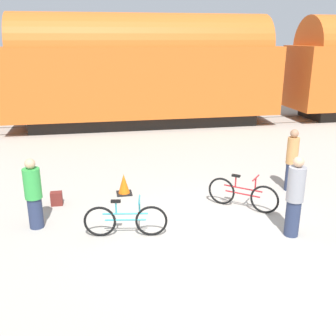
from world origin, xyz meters
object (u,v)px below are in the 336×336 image
(backpack, at_px, (57,199))
(traffic_cone, at_px, (124,185))
(bicycle_teal, at_px, (126,220))
(person_in_grey, at_px, (295,197))
(freight_train, at_px, (144,69))
(bicycle_maroon, at_px, (242,194))
(person_in_tan, at_px, (292,160))
(person_in_green, at_px, (33,194))

(backpack, height_order, traffic_cone, traffic_cone)
(bicycle_teal, distance_m, person_in_grey, 3.50)
(freight_train, xyz_separation_m, bicycle_maroon, (1.04, -9.78, -2.21))
(bicycle_maroon, relative_size, backpack, 4.03)
(bicycle_maroon, relative_size, person_in_tan, 0.81)
(bicycle_teal, height_order, backpack, bicycle_teal)
(backpack, bearing_deg, freight_train, 68.81)
(bicycle_teal, xyz_separation_m, traffic_cone, (0.16, 2.33, -0.10))
(freight_train, relative_size, person_in_tan, 23.23)
(freight_train, distance_m, person_in_grey, 11.49)
(person_in_green, relative_size, person_in_grey, 0.91)
(person_in_grey, distance_m, traffic_cone, 4.43)
(backpack, bearing_deg, bicycle_teal, -51.24)
(bicycle_teal, relative_size, backpack, 5.06)
(backpack, bearing_deg, person_in_tan, -1.48)
(person_in_tan, height_order, person_in_grey, person_in_grey)
(bicycle_maroon, height_order, traffic_cone, bicycle_maroon)
(traffic_cone, bearing_deg, bicycle_maroon, -28.39)
(person_in_green, distance_m, person_in_grey, 5.46)
(traffic_cone, bearing_deg, person_in_grey, -42.24)
(bicycle_maroon, relative_size, person_in_green, 0.87)
(person_in_green, xyz_separation_m, person_in_grey, (5.28, -1.39, 0.09))
(freight_train, relative_size, bicycle_maroon, 28.54)
(person_in_grey, bearing_deg, freight_train, -76.62)
(person_in_grey, distance_m, backpack, 5.60)
(person_in_green, bearing_deg, traffic_cone, 174.22)
(bicycle_teal, distance_m, bicycle_maroon, 3.01)
(bicycle_teal, xyz_separation_m, person_in_grey, (3.40, -0.62, 0.51))
(bicycle_maroon, bearing_deg, bicycle_teal, -163.43)
(bicycle_maroon, xyz_separation_m, backpack, (-4.42, 1.06, -0.20))
(person_in_green, bearing_deg, freight_train, -153.84)
(backpack, distance_m, traffic_cone, 1.75)
(person_in_tan, relative_size, person_in_grey, 0.98)
(person_in_tan, bearing_deg, bicycle_teal, 151.80)
(bicycle_teal, xyz_separation_m, backpack, (-1.54, 1.92, -0.19))
(person_in_green, distance_m, backpack, 1.34)
(bicycle_maroon, distance_m, person_in_green, 4.78)
(bicycle_maroon, xyz_separation_m, traffic_cone, (-2.72, 1.47, -0.11))
(bicycle_maroon, height_order, backpack, bicycle_maroon)
(person_in_green, bearing_deg, person_in_grey, 122.10)
(bicycle_teal, relative_size, traffic_cone, 3.13)
(person_in_green, relative_size, person_in_tan, 0.93)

